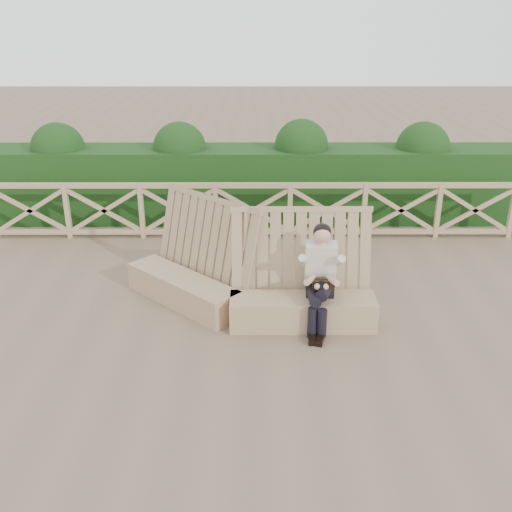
{
  "coord_description": "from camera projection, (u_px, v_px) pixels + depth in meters",
  "views": [
    {
      "loc": [
        0.04,
        -6.95,
        3.99
      ],
      "look_at": [
        0.06,
        0.4,
        0.9
      ],
      "focal_mm": 40.0,
      "sensor_mm": 36.0,
      "label": 1
    }
  ],
  "objects": [
    {
      "name": "woman",
      "position": [
        320.0,
        274.0,
        7.73
      ],
      "size": [
        0.44,
        0.92,
        1.46
      ],
      "rotation": [
        0.0,
        0.0,
        -0.06
      ],
      "color": "black",
      "rests_on": "ground"
    },
    {
      "name": "bench",
      "position": [
        242.0,
        287.0,
        8.23
      ],
      "size": [
        3.64,
        1.99,
        1.56
      ],
      "rotation": [
        0.0,
        0.0,
        -0.38
      ],
      "color": "#947954",
      "rests_on": "ground"
    },
    {
      "name": "ground",
      "position": [
        252.0,
        326.0,
        7.95
      ],
      "size": [
        60.0,
        60.0,
        0.0
      ],
      "primitive_type": "plane",
      "color": "brown",
      "rests_on": "ground"
    },
    {
      "name": "hedge",
      "position": [
        253.0,
        184.0,
        12.0
      ],
      "size": [
        12.0,
        1.2,
        1.5
      ],
      "primitive_type": "cube",
      "color": "black",
      "rests_on": "ground"
    },
    {
      "name": "guardrail",
      "position": [
        253.0,
        210.0,
        10.97
      ],
      "size": [
        10.1,
        0.09,
        1.1
      ],
      "color": "#9A7E5A",
      "rests_on": "ground"
    }
  ]
}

